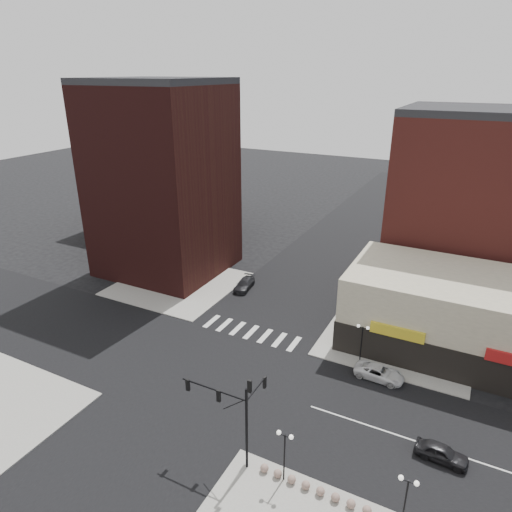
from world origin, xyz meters
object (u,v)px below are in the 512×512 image
at_px(traffic_signal, 237,405).
at_px(street_lamp_se_b, 407,491).
at_px(dark_sedan_east, 441,453).
at_px(dark_sedan_north, 244,284).
at_px(street_lamp_se_a, 285,444).
at_px(street_lamp_ne, 362,334).
at_px(white_suv, 379,373).

height_order(traffic_signal, street_lamp_se_b, traffic_signal).
bearing_deg(dark_sedan_east, dark_sedan_north, 59.11).
height_order(street_lamp_se_a, street_lamp_ne, same).
bearing_deg(street_lamp_se_a, street_lamp_se_b, 0.00).
xyz_separation_m(white_suv, dark_sedan_north, (-20.14, 10.81, 0.01)).
bearing_deg(dark_sedan_north, white_suv, -35.90).
bearing_deg(street_lamp_ne, white_suv, -33.92).
relative_size(traffic_signal, street_lamp_se_a, 1.87).
distance_m(street_lamp_se_b, dark_sedan_north, 35.61).
height_order(traffic_signal, dark_sedan_east, traffic_signal).
relative_size(traffic_signal, street_lamp_ne, 1.87).
distance_m(dark_sedan_east, dark_sedan_north, 32.17).
height_order(dark_sedan_east, dark_sedan_north, dark_sedan_east).
xyz_separation_m(street_lamp_ne, white_suv, (2.23, -1.50, -2.66)).
bearing_deg(dark_sedan_north, dark_sedan_east, -42.39).
bearing_deg(street_lamp_se_b, traffic_signal, 179.18).
bearing_deg(street_lamp_se_a, dark_sedan_east, 36.25).
height_order(street_lamp_se_b, street_lamp_ne, same).
height_order(traffic_signal, dark_sedan_north, traffic_signal).
distance_m(traffic_signal, street_lamp_ne, 16.62).
bearing_deg(street_lamp_ne, traffic_signal, -106.75).
bearing_deg(street_lamp_se_a, white_suv, 77.44).
xyz_separation_m(street_lamp_se_b, white_suv, (-4.77, 14.50, -2.66)).
xyz_separation_m(traffic_signal, dark_sedan_east, (13.29, 6.82, -4.32)).
xyz_separation_m(dark_sedan_east, dark_sedan_north, (-26.44, 18.33, -0.00)).
distance_m(traffic_signal, street_lamp_se_b, 11.88).
relative_size(traffic_signal, white_suv, 1.71).
height_order(street_lamp_se_a, dark_sedan_east, street_lamp_se_a).
distance_m(street_lamp_se_a, white_suv, 15.09).
bearing_deg(dark_sedan_north, street_lamp_ne, -35.14).
relative_size(street_lamp_ne, white_suv, 0.92).
bearing_deg(white_suv, dark_sedan_north, 63.78).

